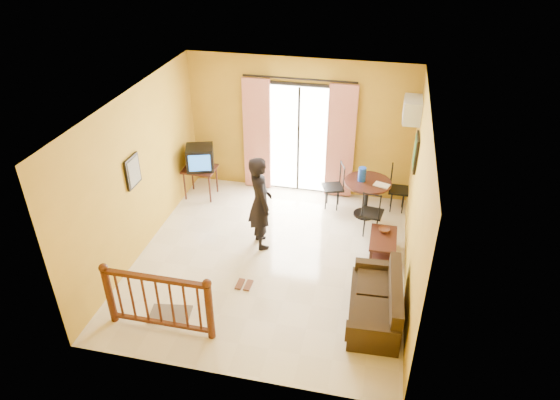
% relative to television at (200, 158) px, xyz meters
% --- Properties ---
extents(ground, '(5.00, 5.00, 0.00)m').
position_rel_television_xyz_m(ground, '(1.87, -1.77, -0.88)').
color(ground, beige).
rests_on(ground, ground).
extents(room_shell, '(5.00, 5.00, 5.00)m').
position_rel_television_xyz_m(room_shell, '(1.87, -1.77, 0.82)').
color(room_shell, white).
rests_on(room_shell, ground).
extents(balcony_door, '(2.25, 0.14, 2.46)m').
position_rel_television_xyz_m(balcony_door, '(1.87, 0.66, 0.31)').
color(balcony_door, black).
rests_on(balcony_door, ground).
extents(tv_table, '(0.64, 0.54, 0.64)m').
position_rel_television_xyz_m(tv_table, '(-0.03, 0.00, -0.32)').
color(tv_table, black).
rests_on(tv_table, ground).
extents(television, '(0.65, 0.62, 0.48)m').
position_rel_television_xyz_m(television, '(0.00, 0.00, 0.00)').
color(television, black).
rests_on(television, tv_table).
extents(picture_left, '(0.05, 0.42, 0.52)m').
position_rel_television_xyz_m(picture_left, '(-0.35, -1.97, 0.67)').
color(picture_left, black).
rests_on(picture_left, room_shell).
extents(dining_table, '(0.89, 0.89, 0.74)m').
position_rel_television_xyz_m(dining_table, '(3.34, -0.00, -0.29)').
color(dining_table, black).
rests_on(dining_table, ground).
extents(water_jug, '(0.15, 0.15, 0.27)m').
position_rel_television_xyz_m(water_jug, '(3.21, 0.01, -0.00)').
color(water_jug, blue).
rests_on(water_jug, dining_table).
extents(serving_tray, '(0.32, 0.26, 0.02)m').
position_rel_television_xyz_m(serving_tray, '(3.59, -0.10, -0.13)').
color(serving_tray, beige).
rests_on(serving_tray, dining_table).
extents(dining_chairs, '(1.72, 1.39, 0.95)m').
position_rel_television_xyz_m(dining_chairs, '(3.36, -0.06, -0.88)').
color(dining_chairs, black).
rests_on(dining_chairs, ground).
extents(air_conditioner, '(0.31, 0.60, 0.40)m').
position_rel_television_xyz_m(air_conditioner, '(3.96, 0.18, 1.27)').
color(air_conditioner, silver).
rests_on(air_conditioner, room_shell).
extents(botanical_print, '(0.05, 0.50, 0.60)m').
position_rel_television_xyz_m(botanical_print, '(4.08, -0.47, 0.77)').
color(botanical_print, black).
rests_on(botanical_print, room_shell).
extents(coffee_table, '(0.45, 0.80, 0.36)m').
position_rel_television_xyz_m(coffee_table, '(3.72, -1.22, -0.64)').
color(coffee_table, black).
rests_on(coffee_table, ground).
extents(bowl, '(0.25, 0.25, 0.06)m').
position_rel_television_xyz_m(bowl, '(3.72, -1.04, -0.49)').
color(bowl, '#592F1E').
rests_on(bowl, coffee_table).
extents(sofa, '(0.77, 1.56, 0.73)m').
position_rel_television_xyz_m(sofa, '(3.72, -2.81, -0.61)').
color(sofa, black).
rests_on(sofa, ground).
extents(standing_person, '(0.66, 0.75, 1.71)m').
position_rel_television_xyz_m(standing_person, '(1.59, -1.37, -0.02)').
color(standing_person, black).
rests_on(standing_person, ground).
extents(stair_balustrade, '(1.63, 0.13, 1.04)m').
position_rel_television_xyz_m(stair_balustrade, '(0.72, -3.67, -0.32)').
color(stair_balustrade, '#471E0F').
rests_on(stair_balustrade, ground).
extents(doormat, '(0.65, 0.49, 0.02)m').
position_rel_television_xyz_m(doormat, '(0.72, -3.40, -0.87)').
color(doormat, '#5E544B').
rests_on(doormat, ground).
extents(sandals, '(0.25, 0.25, 0.03)m').
position_rel_television_xyz_m(sandals, '(1.61, -2.53, -0.86)').
color(sandals, '#592F1E').
rests_on(sandals, ground).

